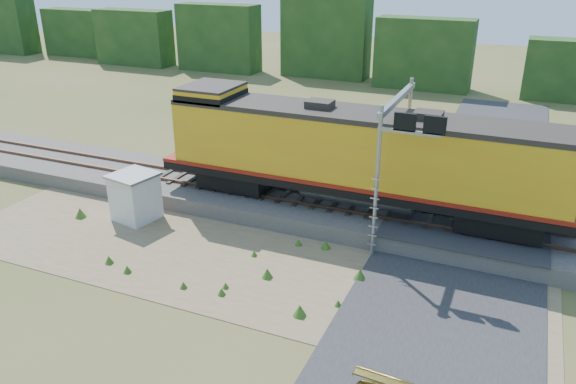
% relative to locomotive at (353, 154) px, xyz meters
% --- Properties ---
extents(ground, '(140.00, 140.00, 0.00)m').
position_rel_locomotive_xyz_m(ground, '(-1.64, -6.00, -3.48)').
color(ground, '#475123').
rests_on(ground, ground).
extents(ballast, '(70.00, 5.00, 0.80)m').
position_rel_locomotive_xyz_m(ballast, '(-1.64, -0.00, -3.08)').
color(ballast, slate).
rests_on(ballast, ground).
extents(rails, '(70.00, 1.54, 0.16)m').
position_rel_locomotive_xyz_m(rails, '(-1.64, -0.00, -2.60)').
color(rails, brown).
rests_on(rails, ballast).
extents(dirt_shoulder, '(26.00, 8.00, 0.03)m').
position_rel_locomotive_xyz_m(dirt_shoulder, '(-3.64, -5.50, -3.46)').
color(dirt_shoulder, '#8C7754').
rests_on(dirt_shoulder, ground).
extents(road, '(7.00, 66.00, 0.86)m').
position_rel_locomotive_xyz_m(road, '(5.36, -5.26, -3.39)').
color(road, '#38383A').
rests_on(road, ground).
extents(tree_line_north, '(130.00, 3.00, 6.50)m').
position_rel_locomotive_xyz_m(tree_line_north, '(-1.64, 32.00, -0.40)').
color(tree_line_north, '#193D16').
rests_on(tree_line_north, ground).
extents(weed_clumps, '(15.00, 6.20, 0.56)m').
position_rel_locomotive_xyz_m(weed_clumps, '(-5.14, -5.90, -3.48)').
color(weed_clumps, '#37611B').
rests_on(weed_clumps, ground).
extents(locomotive, '(19.76, 3.01, 5.10)m').
position_rel_locomotive_xyz_m(locomotive, '(0.00, 0.00, 0.00)').
color(locomotive, black).
rests_on(locomotive, rails).
extents(shed, '(2.33, 2.33, 2.36)m').
position_rel_locomotive_xyz_m(shed, '(-9.68, -3.84, -2.28)').
color(shed, silver).
rests_on(shed, ground).
extents(signal_gantry, '(2.63, 6.20, 6.62)m').
position_rel_locomotive_xyz_m(signal_gantry, '(2.21, -0.65, 1.52)').
color(signal_gantry, gray).
rests_on(signal_gantry, ground).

